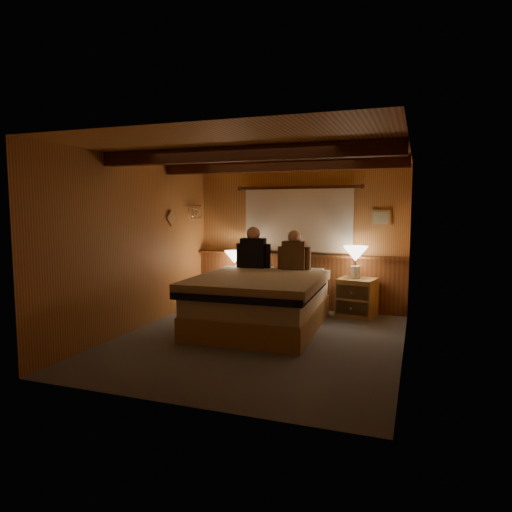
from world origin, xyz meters
The scene contains 19 objects.
floor centered at (0.00, 0.00, 0.00)m, with size 4.20×4.20×0.00m, color slate.
ceiling centered at (0.00, 0.00, 2.40)m, with size 4.20×4.20×0.00m, color #D9AB51.
wall_back centered at (0.00, 2.10, 1.20)m, with size 3.60×3.60×0.00m, color #C68447.
wall_left centered at (-1.80, 0.00, 1.20)m, with size 4.20×4.20×0.00m, color #C68447.
wall_right centered at (1.80, 0.00, 1.20)m, with size 4.20×4.20×0.00m, color #C68447.
wall_front centered at (0.00, -2.10, 1.20)m, with size 3.60×3.60×0.00m, color #C68447.
wainscot centered at (0.00, 2.04, 0.49)m, with size 3.60×0.23×0.94m.
curtain_window centered at (0.00, 2.03, 1.52)m, with size 2.18×0.09×1.11m.
ceiling_beams centered at (0.00, 0.15, 2.31)m, with size 3.60×1.65×0.16m.
coat_rail centered at (-1.72, 1.58, 1.67)m, with size 0.05×0.55×0.24m.
framed_print centered at (1.35, 2.08, 1.55)m, with size 0.30×0.04×0.25m.
bed centered at (-0.17, 0.59, 0.39)m, with size 1.79×2.28×0.76m.
nightstand_left centered at (-1.03, 1.70, 0.27)m, with size 0.55×0.51×0.53m.
nightstand_right centered at (1.04, 1.72, 0.30)m, with size 0.64×0.59×0.61m.
lamp_left centered at (-1.03, 1.71, 0.85)m, with size 0.34×0.34×0.45m.
lamp_right centered at (1.00, 1.75, 0.96)m, with size 0.39×0.39×0.50m.
person_left centered at (-0.56, 1.36, 1.02)m, with size 0.56×0.26×0.69m.
person_right centered at (0.11, 1.37, 1.00)m, with size 0.53×0.22×0.64m.
duffel_bag centered at (-0.80, 0.88, 0.17)m, with size 0.63×0.49×0.40m.
Camera 1 is at (1.93, -5.46, 1.71)m, focal length 32.00 mm.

